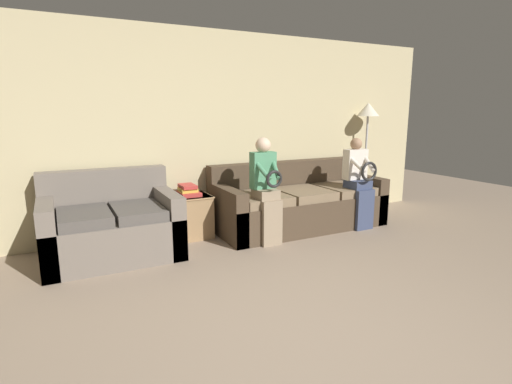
{
  "coord_description": "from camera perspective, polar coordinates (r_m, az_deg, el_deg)",
  "views": [
    {
      "loc": [
        -1.42,
        -1.66,
        1.55
      ],
      "look_at": [
        0.42,
        1.94,
        0.72
      ],
      "focal_mm": 28.0,
      "sensor_mm": 36.0,
      "label": 1
    }
  ],
  "objects": [
    {
      "name": "floor_lamp",
      "position": [
        6.37,
        15.66,
        9.98
      ],
      "size": [
        0.34,
        0.34,
        1.67
      ],
      "color": "#2D2B28",
      "rests_on": "ground_plane"
    },
    {
      "name": "ground_plane",
      "position": [
        2.68,
        12.01,
        -24.06
      ],
      "size": [
        14.0,
        14.0,
        0.0
      ],
      "primitive_type": "plane",
      "color": "gray"
    },
    {
      "name": "wall_back",
      "position": [
        5.14,
        -11.06,
        8.25
      ],
      "size": [
        7.91,
        0.06,
        2.55
      ],
      "color": "#C6B789",
      "rests_on": "ground_plane"
    },
    {
      "name": "book_stack",
      "position": [
        4.95,
        -9.65,
        0.18
      ],
      "size": [
        0.24,
        0.3,
        0.14
      ],
      "color": "#BC3833",
      "rests_on": "side_shelf"
    },
    {
      "name": "side_shelf",
      "position": [
        5.03,
        -9.45,
        -3.35
      ],
      "size": [
        0.5,
        0.47,
        0.53
      ],
      "color": "#9E7A51",
      "rests_on": "ground_plane"
    },
    {
      "name": "child_right_seated",
      "position": [
        5.47,
        14.51,
        1.71
      ],
      "size": [
        0.32,
        0.37,
        1.2
      ],
      "color": "#384260",
      "rests_on": "ground_plane"
    },
    {
      "name": "couch_main",
      "position": [
        5.43,
        5.98,
        -1.72
      ],
      "size": [
        2.28,
        0.95,
        0.86
      ],
      "color": "#473828",
      "rests_on": "ground_plane"
    },
    {
      "name": "child_left_seated",
      "position": [
        4.67,
        1.47,
        0.88
      ],
      "size": [
        0.3,
        0.38,
        1.25
      ],
      "color": "gray",
      "rests_on": "ground_plane"
    },
    {
      "name": "couch_side",
      "position": [
        4.58,
        -20.0,
        -4.69
      ],
      "size": [
        1.37,
        0.98,
        0.91
      ],
      "color": "#70665B",
      "rests_on": "ground_plane"
    }
  ]
}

